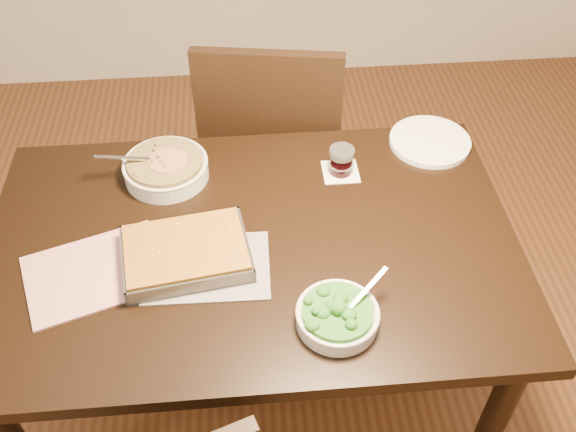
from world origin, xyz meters
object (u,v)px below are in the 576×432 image
object	(u,v)px
stew_bowl	(166,168)
baking_dish	(186,254)
chair_far	(273,143)
table	(253,264)
broccoli_bowl	(338,315)
dinner_plate	(430,142)
wine_tumbler	(341,160)

from	to	relation	value
stew_bowl	baking_dish	world-z (taller)	stew_bowl
stew_bowl	chair_far	size ratio (longest dim) A/B	0.27
stew_bowl	table	bearing A→B (deg)	-49.79
chair_far	baking_dish	bearing A→B (deg)	78.59
stew_bowl	broccoli_bowl	xyz separation A→B (m)	(0.42, -0.56, -0.01)
table	dinner_plate	distance (m)	0.68
broccoli_bowl	wine_tumbler	world-z (taller)	wine_tumbler
stew_bowl	wine_tumbler	world-z (taller)	stew_bowl
baking_dish	dinner_plate	world-z (taller)	baking_dish
baking_dish	wine_tumbler	distance (m)	0.54
table	dinner_plate	world-z (taller)	dinner_plate
dinner_plate	chair_far	size ratio (longest dim) A/B	0.25
broccoli_bowl	chair_far	size ratio (longest dim) A/B	0.20
baking_dish	dinner_plate	size ratio (longest dim) A/B	1.40
stew_bowl	wine_tumbler	distance (m)	0.51
broccoli_bowl	wine_tumbler	size ratio (longest dim) A/B	2.39
stew_bowl	baking_dish	distance (m)	0.34
wine_tumbler	dinner_plate	bearing A→B (deg)	20.36
table	baking_dish	xyz separation A→B (m)	(-0.17, -0.06, 0.12)
baking_dish	chair_far	xyz separation A→B (m)	(0.27, 0.70, -0.22)
wine_tumbler	table	bearing A→B (deg)	-137.20
stew_bowl	dinner_plate	xyz separation A→B (m)	(0.80, 0.08, -0.03)
broccoli_bowl	dinner_plate	distance (m)	0.74
table	dinner_plate	bearing A→B (deg)	32.55
table	baking_dish	size ratio (longest dim) A/B	4.05
wine_tumbler	broccoli_bowl	bearing A→B (deg)	-99.17
stew_bowl	broccoli_bowl	bearing A→B (deg)	-52.89
broccoli_bowl	dinner_plate	world-z (taller)	broccoli_bowl
broccoli_bowl	wine_tumbler	xyz separation A→B (m)	(0.09, 0.53, 0.02)
baking_dish	chair_far	bearing A→B (deg)	60.87
dinner_plate	chair_far	xyz separation A→B (m)	(-0.47, 0.29, -0.20)
table	stew_bowl	size ratio (longest dim) A/B	5.17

